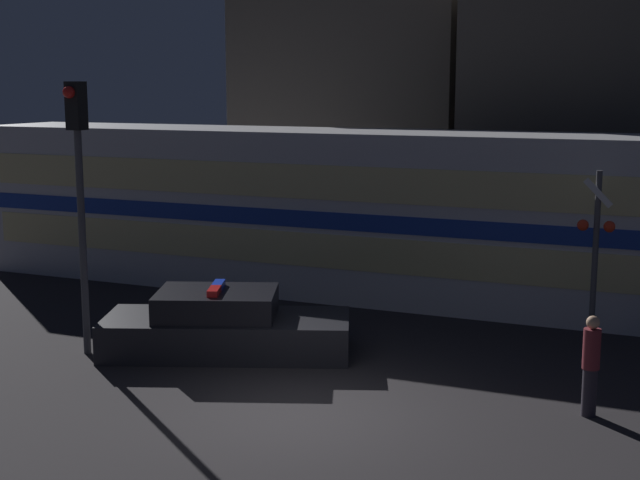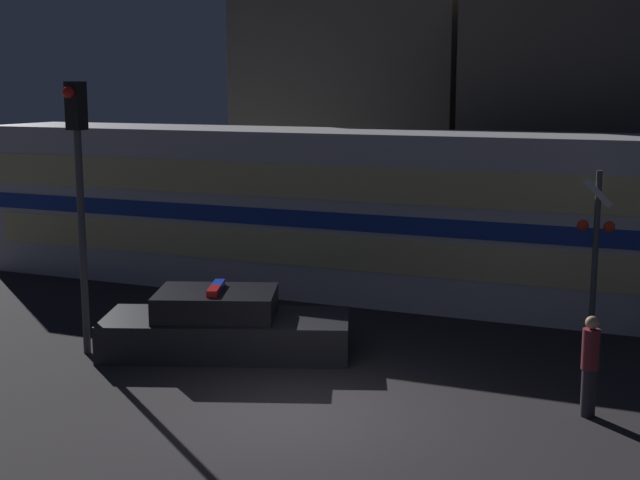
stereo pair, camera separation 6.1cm
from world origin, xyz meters
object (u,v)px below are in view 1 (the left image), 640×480
(pedestrian, at_px, (591,365))
(crossing_signal_near, at_px, (595,248))
(traffic_light_corner, at_px, (79,172))
(police_car, at_px, (225,328))
(train, at_px, (394,215))

(pedestrian, xyz_separation_m, crossing_signal_near, (-0.40, 3.84, 1.20))
(pedestrian, relative_size, traffic_light_corner, 0.31)
(police_car, relative_size, crossing_signal_near, 1.44)
(crossing_signal_near, xyz_separation_m, traffic_light_corner, (-9.04, -4.22, 1.51))
(crossing_signal_near, bearing_deg, train, 151.67)
(traffic_light_corner, bearing_deg, police_car, 23.49)
(police_car, relative_size, pedestrian, 3.12)
(train, distance_m, crossing_signal_near, 5.73)
(traffic_light_corner, bearing_deg, pedestrian, 2.29)
(police_car, bearing_deg, crossing_signal_near, 4.80)
(train, relative_size, traffic_light_corner, 4.39)
(pedestrian, height_order, crossing_signal_near, crossing_signal_near)
(police_car, height_order, crossing_signal_near, crossing_signal_near)
(crossing_signal_near, bearing_deg, traffic_light_corner, -154.98)
(police_car, xyz_separation_m, traffic_light_corner, (-2.48, -1.08, 3.04))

